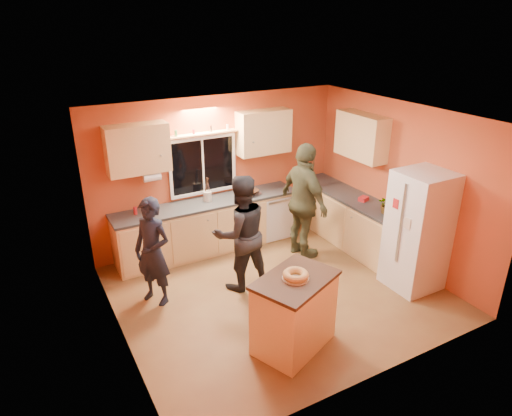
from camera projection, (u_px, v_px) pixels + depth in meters
ground at (277, 291)px, 6.79m from camera, size 4.50×4.50×0.00m
room_shell at (272, 180)px, 6.53m from camera, size 4.54×4.04×2.61m
back_counter at (228, 222)px, 7.98m from camera, size 4.23×0.62×0.90m
right_counter at (359, 225)px, 7.87m from camera, size 0.62×1.84×0.90m
refrigerator at (418, 231)px, 6.62m from camera, size 0.72×0.70×1.80m
island at (294, 312)px, 5.51m from camera, size 1.19×1.01×0.97m
bundt_pastry at (296, 275)px, 5.30m from camera, size 0.31×0.31×0.09m
person_left at (153, 252)px, 6.28m from camera, size 0.64×0.69×1.57m
person_center at (241, 233)px, 6.60m from camera, size 0.89×0.71×1.77m
person_right at (304, 202)px, 7.43m from camera, size 0.49×1.15×1.96m
mixing_bowl at (248, 192)px, 7.94m from camera, size 0.44×0.44×0.09m
utensil_crock at (207, 196)px, 7.65m from camera, size 0.14×0.14×0.17m
potted_plant at (387, 204)px, 7.16m from camera, size 0.30×0.27×0.30m
red_box at (364, 199)px, 7.68m from camera, size 0.19×0.17×0.07m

